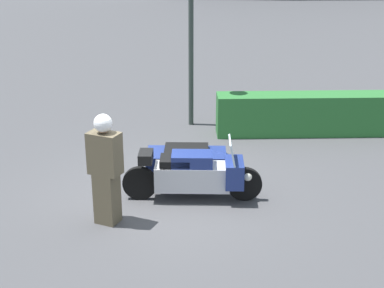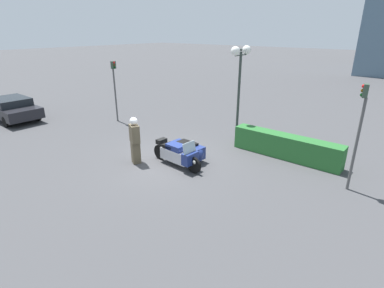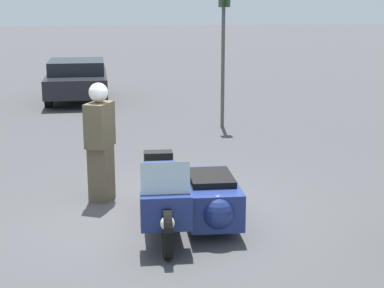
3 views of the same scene
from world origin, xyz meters
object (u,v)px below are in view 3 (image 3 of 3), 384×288
object	(u,v)px
officer_rider	(100,139)
parked_car_background	(77,79)
police_motorcycle	(190,197)
traffic_light_far	(224,39)

from	to	relation	value
officer_rider	parked_car_background	bearing A→B (deg)	-60.73
police_motorcycle	officer_rider	xyz separation A→B (m)	(-1.47, -1.17, 0.53)
police_motorcycle	traffic_light_far	xyz separation A→B (m)	(-6.72, 1.95, 1.76)
officer_rider	traffic_light_far	xyz separation A→B (m)	(-5.25, 3.12, 1.23)
police_motorcycle	officer_rider	size ratio (longest dim) A/B	1.33
officer_rider	traffic_light_far	world-z (taller)	traffic_light_far
parked_car_background	officer_rider	bearing A→B (deg)	-176.29
traffic_light_far	parked_car_background	xyz separation A→B (m)	(-5.03, -3.71, -1.52)
police_motorcycle	parked_car_background	distance (m)	11.88
police_motorcycle	traffic_light_far	bearing A→B (deg)	166.78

